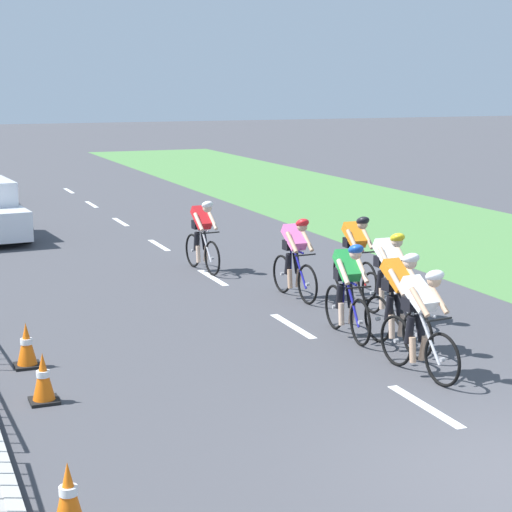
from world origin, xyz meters
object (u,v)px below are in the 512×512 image
object	(u,v)px
cyclist_third	(348,288)
cyclist_fourth	(388,274)
cyclist_sixth	(355,254)
traffic_cone_near	(27,345)
cyclist_lead	(421,320)
cyclist_seventh	(203,235)
traffic_cone_mid	(68,497)
cyclist_fifth	(295,257)
cyclist_second	(399,299)
traffic_cone_far	(43,378)

from	to	relation	value
cyclist_third	cyclist_fourth	world-z (taller)	same
cyclist_sixth	traffic_cone_near	size ratio (longest dim) A/B	2.69
cyclist_lead	cyclist_sixth	world-z (taller)	same
cyclist_third	cyclist_seventh	bearing A→B (deg)	95.24
cyclist_fourth	cyclist_sixth	distance (m)	1.84
traffic_cone_mid	cyclist_fourth	bearing A→B (deg)	40.04
cyclist_lead	cyclist_third	world-z (taller)	same
cyclist_lead	cyclist_seventh	world-z (taller)	same
cyclist_third	cyclist_fourth	bearing A→B (deg)	31.34
cyclist_sixth	traffic_cone_mid	world-z (taller)	cyclist_sixth
cyclist_fifth	cyclist_sixth	bearing A→B (deg)	-8.86
cyclist_fourth	cyclist_seventh	distance (m)	5.17
cyclist_second	traffic_cone_mid	bearing A→B (deg)	-146.38
cyclist_lead	traffic_cone_far	world-z (taller)	cyclist_lead
cyclist_lead	traffic_cone_far	bearing A→B (deg)	170.15
cyclist_second	cyclist_seventh	xyz separation A→B (m)	(-0.87, 6.50, 0.00)
cyclist_lead	cyclist_seventh	size ratio (longest dim) A/B	1.00
cyclist_fifth	cyclist_seventh	distance (m)	3.03
traffic_cone_mid	cyclist_sixth	bearing A→B (deg)	46.93
traffic_cone_near	traffic_cone_mid	xyz separation A→B (m)	(-0.31, -4.93, 0.00)
traffic_cone_mid	cyclist_second	bearing A→B (deg)	33.62
traffic_cone_near	traffic_cone_far	bearing A→B (deg)	-90.28
cyclist_lead	traffic_cone_mid	world-z (taller)	cyclist_lead
cyclist_lead	traffic_cone_near	size ratio (longest dim) A/B	2.69
cyclist_sixth	traffic_cone_far	distance (m)	7.33
cyclist_sixth	traffic_cone_far	world-z (taller)	cyclist_sixth
cyclist_third	cyclist_fifth	bearing A→B (deg)	83.59
cyclist_fourth	traffic_cone_mid	bearing A→B (deg)	-139.96
cyclist_fourth	traffic_cone_far	xyz separation A→B (m)	(-5.97, -1.87, -0.48)
traffic_cone_far	cyclist_fourth	bearing A→B (deg)	17.42
cyclist_lead	traffic_cone_near	bearing A→B (deg)	154.01
traffic_cone_near	cyclist_seventh	bearing A→B (deg)	50.35
cyclist_second	cyclist_third	bearing A→B (deg)	111.34
cyclist_fifth	cyclist_seventh	world-z (taller)	same
traffic_cone_far	cyclist_second	bearing A→B (deg)	3.10
cyclist_sixth	cyclist_third	bearing A→B (deg)	-120.20
cyclist_sixth	traffic_cone_mid	distance (m)	9.71
cyclist_fifth	cyclist_third	bearing A→B (deg)	-96.41
cyclist_fifth	cyclist_sixth	world-z (taller)	same
cyclist_second	cyclist_fifth	bearing A→B (deg)	90.99
traffic_cone_mid	cyclist_seventh	bearing A→B (deg)	65.38
cyclist_lead	traffic_cone_far	xyz separation A→B (m)	(-4.90, 0.85, -0.48)
cyclist_second	traffic_cone_near	size ratio (longest dim) A/B	2.69
cyclist_lead	cyclist_fifth	xyz separation A→B (m)	(0.27, 4.71, 0.00)
cyclist_second	traffic_cone_mid	distance (m)	6.67
cyclist_lead	cyclist_second	bearing A→B (deg)	73.54
cyclist_third	traffic_cone_far	bearing A→B (deg)	-166.10
traffic_cone_near	traffic_cone_far	world-z (taller)	same
cyclist_fifth	cyclist_lead	bearing A→B (deg)	-93.32
traffic_cone_near	traffic_cone_mid	world-z (taller)	same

